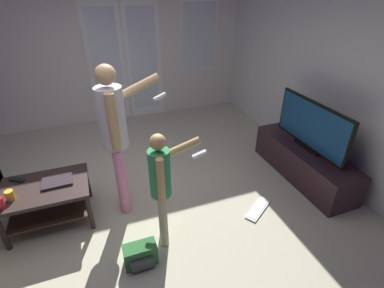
{
  "coord_description": "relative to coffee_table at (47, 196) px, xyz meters",
  "views": [
    {
      "loc": [
        -0.19,
        -2.52,
        2.32
      ],
      "look_at": [
        0.74,
        -0.02,
        0.78
      ],
      "focal_mm": 26.42,
      "sensor_mm": 36.0,
      "label": 1
    }
  ],
  "objects": [
    {
      "name": "cup_by_laptop",
      "position": [
        -0.28,
        -0.11,
        0.18
      ],
      "size": [
        0.08,
        0.08,
        0.1
      ],
      "primitive_type": "cylinder",
      "color": "gold",
      "rests_on": "coffee_table"
    },
    {
      "name": "laptop_closed",
      "position": [
        0.13,
        0.03,
        0.14
      ],
      "size": [
        0.31,
        0.24,
        0.03
      ],
      "primitive_type": "cube",
      "rotation": [
        0.0,
        0.0,
        0.03
      ],
      "color": "#382E33",
      "rests_on": "coffee_table"
    },
    {
      "name": "loose_keyboard",
      "position": [
        2.23,
        -0.67,
        -0.33
      ],
      "size": [
        0.44,
        0.35,
        0.02
      ],
      "color": "white",
      "rests_on": "ground_plane"
    },
    {
      "name": "flat_screen_tv",
      "position": [
        3.14,
        -0.28,
        0.42
      ],
      "size": [
        0.08,
        1.19,
        0.63
      ],
      "color": "black",
      "rests_on": "tv_stand"
    },
    {
      "name": "coffee_table",
      "position": [
        0.0,
        0.0,
        0.0
      ],
      "size": [
        0.87,
        0.63,
        0.47
      ],
      "color": "#2F221F",
      "rests_on": "ground_plane"
    },
    {
      "name": "tv_stand",
      "position": [
        3.14,
        -0.29,
        -0.12
      ],
      "size": [
        0.49,
        1.56,
        0.43
      ],
      "color": "#2F1C22",
      "rests_on": "ground_plane"
    },
    {
      "name": "backpack",
      "position": [
        0.8,
        -0.9,
        -0.23
      ],
      "size": [
        0.31,
        0.19,
        0.22
      ],
      "color": "#306B35",
      "rests_on": "ground_plane"
    },
    {
      "name": "person_child",
      "position": [
        1.1,
        -0.7,
        0.4
      ],
      "size": [
        0.57,
        0.33,
        1.23
      ],
      "color": "tan",
      "rests_on": "ground_plane"
    },
    {
      "name": "tv_remote_black",
      "position": [
        -0.27,
        0.2,
        0.14
      ],
      "size": [
        0.17,
        0.14,
        0.02
      ],
      "primitive_type": "cube",
      "rotation": [
        0.0,
        0.0,
        -0.59
      ],
      "color": "black",
      "rests_on": "coffee_table"
    },
    {
      "name": "person_adult",
      "position": [
        0.8,
        -0.05,
        0.67
      ],
      "size": [
        0.74,
        0.45,
        1.68
      ],
      "color": "pink",
      "rests_on": "ground_plane"
    },
    {
      "name": "wall_right_plain",
      "position": [
        3.52,
        -0.2,
        1.07
      ],
      "size": [
        0.06,
        5.55,
        2.83
      ],
      "color": "silver",
      "rests_on": "ground_plane"
    },
    {
      "name": "ground_plane",
      "position": [
        0.83,
        -0.2,
        -0.35
      ],
      "size": [
        5.44,
        5.55,
        0.02
      ],
      "primitive_type": "cube",
      "color": "beige"
    },
    {
      "name": "wall_back_with_doors",
      "position": [
        0.91,
        2.54,
        1.05
      ],
      "size": [
        5.44,
        0.09,
        2.86
      ],
      "color": "silver",
      "rests_on": "ground_plane"
    }
  ]
}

